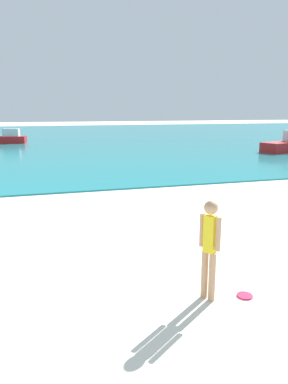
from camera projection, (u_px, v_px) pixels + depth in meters
water at (54, 137)px, 41.86m from camera, size 160.00×60.00×0.06m
person_standing at (210, 244)px, 5.76m from camera, size 0.23×0.34×1.65m
frisbee at (245, 296)px, 6.03m from camera, size 0.26×0.26×0.03m
boat_far at (5, 138)px, 33.19m from camera, size 4.00×1.86×1.31m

